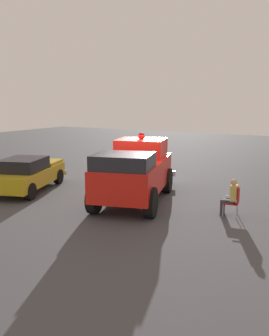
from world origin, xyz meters
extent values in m
plane|color=#424244|center=(0.00, 0.00, 0.00)|extent=(60.00, 60.00, 0.00)
cylinder|color=black|center=(-1.55, 1.33, 0.52)|extent=(0.59, 1.09, 1.04)
cylinder|color=black|center=(0.38, 1.88, 0.52)|extent=(0.59, 1.09, 1.04)
cylinder|color=black|center=(-0.58, -2.03, 0.52)|extent=(0.59, 1.09, 1.04)
cylinder|color=black|center=(1.34, -1.48, 0.52)|extent=(0.59, 1.09, 1.04)
cube|color=red|center=(-0.10, -0.08, 1.05)|extent=(3.37, 5.29, 1.10)
cube|color=red|center=(-0.89, 2.66, 0.92)|extent=(1.94, 1.35, 0.84)
cube|color=red|center=(-0.42, 1.03, 1.95)|extent=(2.29, 2.16, 0.76)
cube|color=#232328|center=(0.32, -1.57, 1.80)|extent=(2.35, 2.17, 0.60)
cube|color=silver|center=(-1.01, 3.10, 0.92)|extent=(1.42, 0.51, 0.64)
cube|color=silver|center=(-1.04, 3.19, 0.50)|extent=(2.21, 0.81, 0.24)
sphere|color=white|center=(-1.76, 2.88, 1.00)|extent=(0.32, 0.32, 0.26)
sphere|color=white|center=(-0.26, 3.31, 1.00)|extent=(0.32, 0.32, 0.26)
sphere|color=red|center=(-0.42, 1.03, 2.45)|extent=(0.35, 0.35, 0.28)
cylinder|color=black|center=(-6.32, 0.25, 0.34)|extent=(0.47, 0.73, 0.68)
cylinder|color=black|center=(-4.77, 0.80, 0.34)|extent=(0.47, 0.73, 0.68)
cylinder|color=black|center=(-3.80, -1.93, 0.34)|extent=(0.47, 0.73, 0.68)
cube|color=gold|center=(-5.06, -0.84, 0.62)|extent=(3.10, 4.56, 0.64)
cube|color=gold|center=(-5.54, 0.53, 0.98)|extent=(2.01, 1.87, 0.20)
cube|color=black|center=(-4.96, -1.12, 1.18)|extent=(2.11, 2.31, 0.56)
cube|color=silver|center=(-5.79, 1.22, 0.40)|extent=(1.84, 0.79, 0.20)
cylinder|color=#B7BABF|center=(3.42, -0.20, 0.22)|extent=(0.03, 0.03, 0.44)
cylinder|color=#B7BABF|center=(3.35, 0.24, 0.22)|extent=(0.03, 0.03, 0.44)
cylinder|color=#B7BABF|center=(3.85, -0.13, 0.22)|extent=(0.03, 0.03, 0.44)
cylinder|color=#B7BABF|center=(3.79, 0.30, 0.22)|extent=(0.03, 0.03, 0.44)
cube|color=#B21E1E|center=(3.60, 0.05, 0.46)|extent=(0.55, 0.55, 0.04)
cube|color=#B21E1E|center=(3.84, 0.09, 0.74)|extent=(0.11, 0.48, 0.56)
cube|color=#B7BABF|center=(3.64, -0.19, 0.62)|extent=(0.44, 0.10, 0.03)
cube|color=#B7BABF|center=(3.57, 0.29, 0.62)|extent=(0.44, 0.10, 0.03)
cylinder|color=#B7BABF|center=(-2.36, 3.31, 0.22)|extent=(0.04, 0.04, 0.44)
cylinder|color=#B7BABF|center=(-2.63, 2.97, 0.22)|extent=(0.04, 0.04, 0.44)
cylinder|color=#B7BABF|center=(-2.70, 3.58, 0.22)|extent=(0.04, 0.04, 0.44)
cylinder|color=#B7BABF|center=(-2.97, 3.24, 0.22)|extent=(0.04, 0.04, 0.44)
cube|color=beige|center=(-2.67, 3.27, 0.46)|extent=(0.67, 0.67, 0.04)
cube|color=beige|center=(-2.86, 3.42, 0.74)|extent=(0.33, 0.40, 0.56)
cube|color=#B7BABF|center=(-2.52, 3.46, 0.62)|extent=(0.37, 0.30, 0.03)
cube|color=#B7BABF|center=(-2.81, 3.09, 0.62)|extent=(0.37, 0.30, 0.03)
cylinder|color=#383842|center=(3.35, -0.09, 0.23)|extent=(0.15, 0.15, 0.45)
cylinder|color=#383842|center=(3.32, 0.11, 0.23)|extent=(0.15, 0.15, 0.45)
cube|color=#383842|center=(3.51, -0.07, 0.51)|extent=(0.46, 0.22, 0.13)
cube|color=#383842|center=(3.48, 0.13, 0.51)|extent=(0.46, 0.22, 0.13)
cube|color=gold|center=(3.69, 0.06, 0.81)|extent=(0.28, 0.43, 0.54)
sphere|color=tan|center=(3.67, 0.06, 1.18)|extent=(0.25, 0.25, 0.22)
cube|color=orange|center=(-1.96, 4.69, 0.02)|extent=(0.40, 0.40, 0.04)
cone|color=orange|center=(-1.96, 4.69, 0.33)|extent=(0.32, 0.32, 0.60)
camera|label=1|loc=(6.73, -11.85, 3.89)|focal=38.74mm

